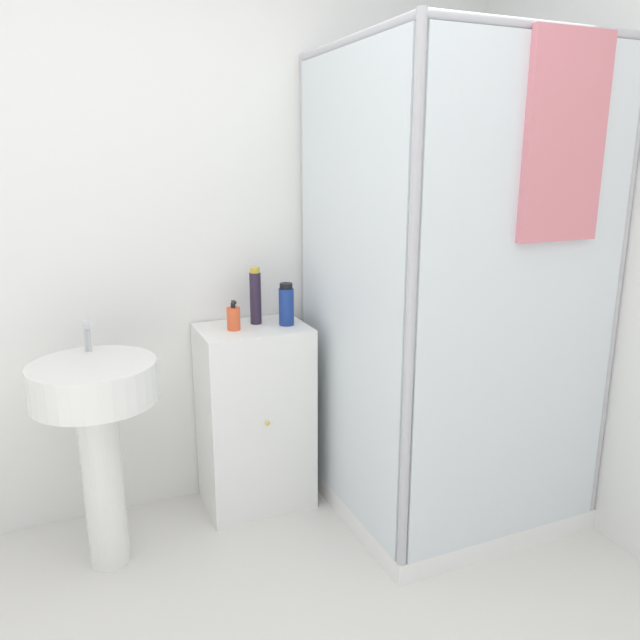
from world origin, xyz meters
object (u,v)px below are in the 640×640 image
at_px(shampoo_bottle_tall_black, 255,296).
at_px(shampoo_bottle_blue, 286,305).
at_px(sink, 97,417).
at_px(soap_dispenser, 233,318).

relative_size(shampoo_bottle_tall_black, shampoo_bottle_blue, 1.35).
bearing_deg(shampoo_bottle_blue, sink, -168.18).
bearing_deg(sink, soap_dispenser, 17.42).
distance_m(sink, shampoo_bottle_blue, 0.91).
relative_size(sink, shampoo_bottle_tall_black, 3.82).
xyz_separation_m(sink, soap_dispenser, (0.59, 0.19, 0.28)).
distance_m(sink, soap_dispenser, 0.68).
xyz_separation_m(shampoo_bottle_tall_black, shampoo_bottle_blue, (0.12, -0.08, -0.03)).
xyz_separation_m(sink, shampoo_bottle_blue, (0.83, 0.17, 0.32)).
bearing_deg(sink, shampoo_bottle_blue, 11.82).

